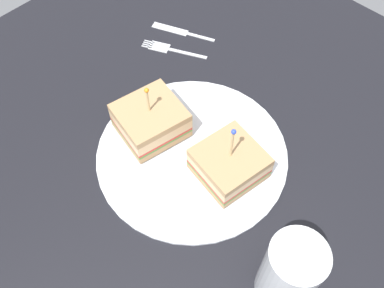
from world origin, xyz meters
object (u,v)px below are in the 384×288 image
at_px(sandwich_half_front, 229,163).
at_px(drink_glass, 288,274).
at_px(fork, 167,48).
at_px(sandwich_half_back, 151,120).
at_px(knife, 180,31).
at_px(plate, 192,153).

xyz_separation_m(sandwich_half_front, drink_glass, (0.16, -0.08, 0.02)).
xyz_separation_m(drink_glass, fork, (-0.41, 0.20, -0.05)).
height_order(sandwich_half_back, fork, sandwich_half_back).
bearing_deg(knife, sandwich_half_front, -32.22).
relative_size(drink_glass, fork, 1.03).
height_order(sandwich_half_front, fork, sandwich_half_front).
relative_size(plate, fork, 2.51).
distance_m(plate, drink_glass, 0.23).
xyz_separation_m(plate, sandwich_half_back, (-0.07, -0.01, 0.03)).
bearing_deg(sandwich_half_front, plate, -169.31).
relative_size(plate, drink_glass, 2.43).
distance_m(sandwich_half_back, knife, 0.24).
distance_m(sandwich_half_back, drink_glass, 0.30).
bearing_deg(sandwich_half_front, drink_glass, -26.13).
xyz_separation_m(sandwich_half_front, knife, (-0.27, 0.17, -0.03)).
bearing_deg(knife, fork, -72.12).
relative_size(plate, knife, 2.45).
distance_m(plate, sandwich_half_back, 0.08).
bearing_deg(plate, sandwich_half_back, -168.54).
height_order(drink_glass, fork, drink_glass).
relative_size(plate, sandwich_half_front, 2.79).
xyz_separation_m(plate, sandwich_half_front, (0.06, 0.01, 0.03)).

